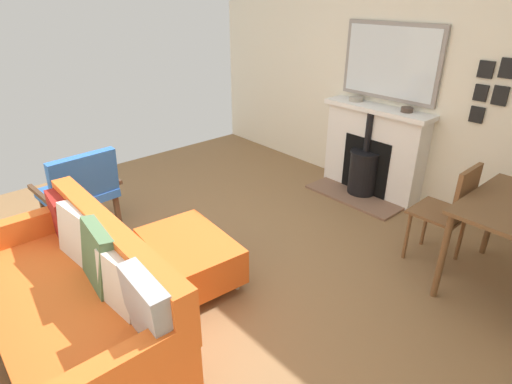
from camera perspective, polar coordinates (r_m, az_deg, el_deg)
name	(u,v)px	position (r m, az deg, el deg)	size (l,w,h in m)	color
ground_plane	(189,276)	(3.55, -9.14, -11.28)	(5.33, 5.41, 0.01)	olive
wall_left	(392,67)	(4.83, 18.15, 15.97)	(0.12, 5.41, 2.77)	silver
fireplace	(371,155)	(4.86, 15.54, 4.90)	(0.63, 1.23, 1.01)	brown
mirror_over_mantel	(390,62)	(4.73, 17.99, 16.66)	(0.04, 1.12, 0.78)	gray
mantel_bowl_near	(356,99)	(4.90, 13.59, 12.37)	(0.16, 0.16, 0.04)	#9E9384
mantel_bowl_far	(407,109)	(4.57, 20.06, 10.63)	(0.12, 0.12, 0.05)	#47382D
sofa	(78,299)	(2.93, -23.25, -13.33)	(0.84, 1.81, 0.83)	#B2B2B7
ottoman	(190,255)	(3.37, -9.11, -8.55)	(0.63, 0.87, 0.38)	#B2B2B7
armchair_accent	(80,188)	(4.18, -23.04, 0.53)	(0.71, 0.63, 0.84)	#4C3321
dining_chair_near_fireplace	(451,208)	(3.71, 25.23, -1.98)	(0.41, 0.41, 0.91)	brown
photo_gallery_row	(491,88)	(4.32, 29.55, 12.31)	(0.02, 0.30, 0.59)	black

